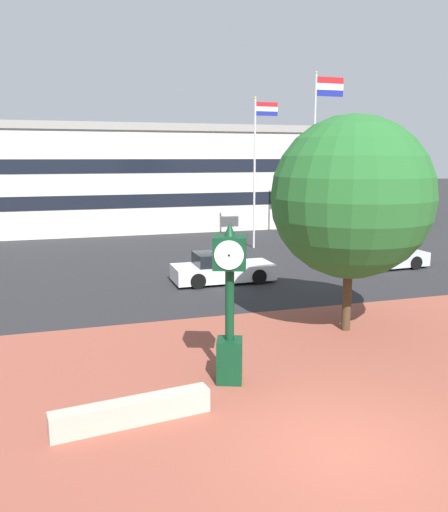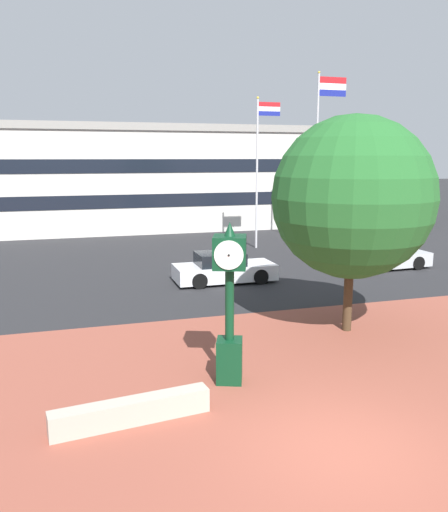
{
  "view_description": "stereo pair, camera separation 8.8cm",
  "coord_description": "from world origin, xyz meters",
  "px_view_note": "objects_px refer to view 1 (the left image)",
  "views": [
    {
      "loc": [
        -4.56,
        -7.62,
        5.23
      ],
      "look_at": [
        -1.17,
        3.56,
        2.99
      ],
      "focal_mm": 36.42,
      "sensor_mm": 36.0,
      "label": 1
    },
    {
      "loc": [
        -4.48,
        -7.65,
        5.23
      ],
      "look_at": [
        -1.17,
        3.56,
        2.99
      ],
      "focal_mm": 36.42,
      "sensor_mm": 36.0,
      "label": 2
    }
  ],
  "objects_px": {
    "street_clock": "(230,301)",
    "car_street_near": "(380,256)",
    "plaza_tree": "(356,200)",
    "flagpole_primary": "(256,164)",
    "flagpole_secondary": "(317,143)",
    "civic_building": "(161,176)",
    "car_street_mid": "(222,269)"
  },
  "relations": [
    {
      "from": "plaza_tree",
      "to": "car_street_near",
      "type": "relative_size",
      "value": 1.46
    },
    {
      "from": "flagpole_primary",
      "to": "flagpole_secondary",
      "type": "relative_size",
      "value": 0.85
    },
    {
      "from": "plaza_tree",
      "to": "flagpole_secondary",
      "type": "relative_size",
      "value": 0.64
    },
    {
      "from": "civic_building",
      "to": "car_street_near",
      "type": "bearing_deg",
      "value": -71.55
    },
    {
      "from": "flagpole_secondary",
      "to": "civic_building",
      "type": "relative_size",
      "value": 0.32
    },
    {
      "from": "plaza_tree",
      "to": "flagpole_primary",
      "type": "distance_m",
      "value": 14.66
    },
    {
      "from": "car_street_near",
      "to": "car_street_mid",
      "type": "xyz_separation_m",
      "value": [
        -8.03,
        -0.46,
        0.0
      ]
    },
    {
      "from": "street_clock",
      "to": "flagpole_primary",
      "type": "height_order",
      "value": "flagpole_primary"
    },
    {
      "from": "civic_building",
      "to": "flagpole_secondary",
      "type": "bearing_deg",
      "value": -62.68
    },
    {
      "from": "civic_building",
      "to": "flagpole_primary",
      "type": "bearing_deg",
      "value": -76.89
    },
    {
      "from": "street_clock",
      "to": "plaza_tree",
      "type": "distance_m",
      "value": 5.84
    },
    {
      "from": "plaza_tree",
      "to": "car_street_mid",
      "type": "distance_m",
      "value": 7.98
    },
    {
      "from": "car_street_near",
      "to": "flagpole_secondary",
      "type": "xyz_separation_m",
      "value": [
        0.08,
        7.09,
        5.44
      ]
    },
    {
      "from": "street_clock",
      "to": "car_street_near",
      "type": "height_order",
      "value": "street_clock"
    },
    {
      "from": "street_clock",
      "to": "plaza_tree",
      "type": "xyz_separation_m",
      "value": [
        4.8,
        2.67,
        2.0
      ]
    },
    {
      "from": "plaza_tree",
      "to": "car_street_mid",
      "type": "relative_size",
      "value": 1.52
    },
    {
      "from": "plaza_tree",
      "to": "civic_building",
      "type": "distance_m",
      "value": 27.85
    },
    {
      "from": "car_street_mid",
      "to": "flagpole_primary",
      "type": "xyz_separation_m",
      "value": [
        4.32,
        7.56,
        4.28
      ]
    },
    {
      "from": "car_street_mid",
      "to": "civic_building",
      "type": "relative_size",
      "value": 0.14
    },
    {
      "from": "plaza_tree",
      "to": "flagpole_secondary",
      "type": "bearing_deg",
      "value": 67.49
    },
    {
      "from": "street_clock",
      "to": "flagpole_secondary",
      "type": "distance_m",
      "value": 20.66
    },
    {
      "from": "car_street_near",
      "to": "flagpole_primary",
      "type": "height_order",
      "value": "flagpole_primary"
    },
    {
      "from": "street_clock",
      "to": "flagpole_primary",
      "type": "bearing_deg",
      "value": 87.8
    },
    {
      "from": "flagpole_primary",
      "to": "plaza_tree",
      "type": "bearing_deg",
      "value": -98.66
    },
    {
      "from": "plaza_tree",
      "to": "flagpole_secondary",
      "type": "distance_m",
      "value": 15.79
    },
    {
      "from": "car_street_near",
      "to": "car_street_mid",
      "type": "relative_size",
      "value": 1.04
    },
    {
      "from": "flagpole_secondary",
      "to": "car_street_mid",
      "type": "bearing_deg",
      "value": -137.03
    },
    {
      "from": "car_street_near",
      "to": "civic_building",
      "type": "bearing_deg",
      "value": -164.61
    },
    {
      "from": "flagpole_secondary",
      "to": "street_clock",
      "type": "bearing_deg",
      "value": -122.19
    },
    {
      "from": "plaza_tree",
      "to": "flagpole_primary",
      "type": "xyz_separation_m",
      "value": [
        2.2,
        14.47,
        0.89
      ]
    },
    {
      "from": "street_clock",
      "to": "civic_building",
      "type": "bearing_deg",
      "value": 102.75
    },
    {
      "from": "street_clock",
      "to": "car_street_near",
      "type": "relative_size",
      "value": 0.86
    }
  ]
}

